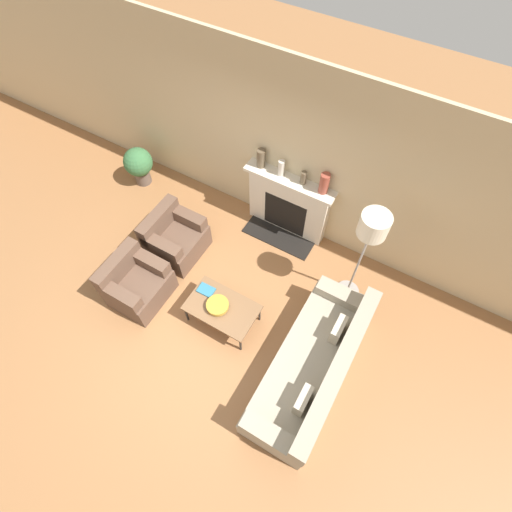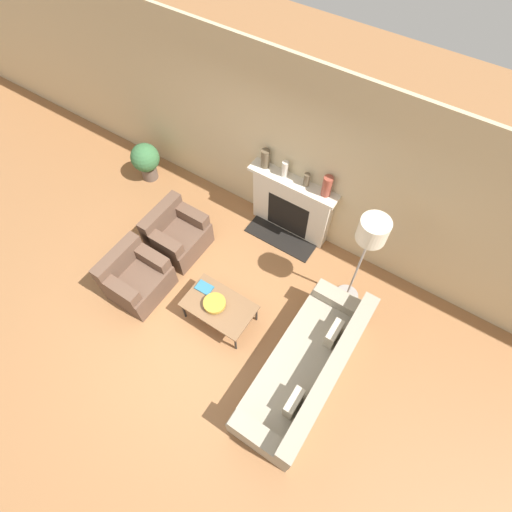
% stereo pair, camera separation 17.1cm
% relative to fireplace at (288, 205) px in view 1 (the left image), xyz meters
% --- Properties ---
extents(ground_plane, '(18.00, 18.00, 0.00)m').
position_rel_fireplace_xyz_m(ground_plane, '(-0.24, -2.28, -0.55)').
color(ground_plane, '#99663D').
extents(wall_back, '(18.00, 0.06, 2.90)m').
position_rel_fireplace_xyz_m(wall_back, '(-0.24, 0.14, 0.90)').
color(wall_back, '#C6B289').
rests_on(wall_back, ground_plane).
extents(fireplace, '(1.42, 0.59, 1.13)m').
position_rel_fireplace_xyz_m(fireplace, '(0.00, 0.00, 0.00)').
color(fireplace, beige).
rests_on(fireplace, ground_plane).
extents(couch, '(0.86, 2.26, 0.82)m').
position_rel_fireplace_xyz_m(couch, '(1.46, -2.03, -0.25)').
color(couch, '#9E937F').
rests_on(couch, ground_plane).
extents(armchair_near, '(0.73, 0.81, 0.78)m').
position_rel_fireplace_xyz_m(armchair_near, '(-1.29, -2.23, -0.24)').
color(armchair_near, brown).
rests_on(armchair_near, ground_plane).
extents(armchair_far, '(0.73, 0.81, 0.78)m').
position_rel_fireplace_xyz_m(armchair_far, '(-1.29, -1.29, -0.24)').
color(armchair_far, brown).
rests_on(armchair_far, ground_plane).
extents(coffee_table, '(0.97, 0.60, 0.41)m').
position_rel_fireplace_xyz_m(coffee_table, '(0.01, -1.95, -0.17)').
color(coffee_table, brown).
rests_on(coffee_table, ground_plane).
extents(bowl, '(0.31, 0.31, 0.08)m').
position_rel_fireplace_xyz_m(bowl, '(-0.03, -1.98, -0.09)').
color(bowl, '#BC8E2D').
rests_on(bowl, coffee_table).
extents(book, '(0.24, 0.17, 0.02)m').
position_rel_fireplace_xyz_m(book, '(-0.32, -1.85, -0.13)').
color(book, teal).
rests_on(book, coffee_table).
extents(floor_lamp, '(0.37, 0.37, 1.81)m').
position_rel_fireplace_xyz_m(floor_lamp, '(1.39, -0.63, 0.95)').
color(floor_lamp, gray).
rests_on(floor_lamp, ground_plane).
extents(mantel_vase_left, '(0.13, 0.13, 0.30)m').
position_rel_fireplace_xyz_m(mantel_vase_left, '(-0.50, 0.01, 0.73)').
color(mantel_vase_left, brown).
rests_on(mantel_vase_left, fireplace).
extents(mantel_vase_center_left, '(0.10, 0.10, 0.26)m').
position_rel_fireplace_xyz_m(mantel_vase_center_left, '(-0.17, 0.01, 0.71)').
color(mantel_vase_center_left, beige).
rests_on(mantel_vase_center_left, fireplace).
extents(mantel_vase_center_right, '(0.09, 0.09, 0.22)m').
position_rel_fireplace_xyz_m(mantel_vase_center_right, '(0.19, 0.01, 0.69)').
color(mantel_vase_center_right, brown).
rests_on(mantel_vase_center_right, fireplace).
extents(mantel_vase_right, '(0.14, 0.14, 0.33)m').
position_rel_fireplace_xyz_m(mantel_vase_right, '(0.51, 0.01, 0.74)').
color(mantel_vase_right, brown).
rests_on(mantel_vase_right, fireplace).
extents(potted_plant, '(0.50, 0.50, 0.73)m').
position_rel_fireplace_xyz_m(potted_plant, '(-2.71, -0.38, -0.12)').
color(potted_plant, brown).
rests_on(potted_plant, ground_plane).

